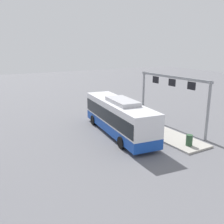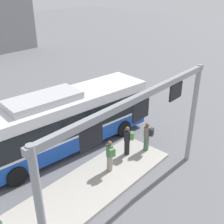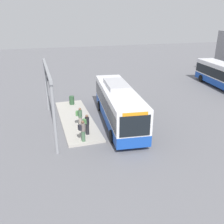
# 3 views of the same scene
# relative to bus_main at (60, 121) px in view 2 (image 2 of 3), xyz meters

# --- Properties ---
(ground_plane) EXTENTS (120.00, 120.00, 0.00)m
(ground_plane) POSITION_rel_bus_main_xyz_m (0.01, -0.00, -1.81)
(ground_plane) COLOR slate
(platform_curb) EXTENTS (10.00, 2.80, 0.16)m
(platform_curb) POSITION_rel_bus_main_xyz_m (-1.66, -3.51, -1.73)
(platform_curb) COLOR #B2ADA3
(platform_curb) RESTS_ON ground
(bus_main) EXTENTS (11.04, 3.81, 3.46)m
(bus_main) POSITION_rel_bus_main_xyz_m (0.00, 0.00, 0.00)
(bus_main) COLOR #1947AD
(bus_main) RESTS_ON ground
(person_boarding) EXTENTS (0.45, 0.59, 1.67)m
(person_boarding) POSITION_rel_bus_main_xyz_m (2.90, -3.75, -0.76)
(person_boarding) COLOR #476B4C
(person_boarding) RESTS_ON platform_curb
(person_waiting_near) EXTENTS (0.52, 0.61, 1.67)m
(person_waiting_near) POSITION_rel_bus_main_xyz_m (1.87, -3.22, -0.76)
(person_waiting_near) COLOR black
(person_waiting_near) RESTS_ON platform_curb
(person_waiting_mid) EXTENTS (0.48, 0.60, 1.67)m
(person_waiting_mid) POSITION_rel_bus_main_xyz_m (0.21, -3.46, -0.76)
(person_waiting_mid) COLOR gray
(person_waiting_mid) RESTS_ON platform_curb
(platform_sign_gantry) EXTENTS (9.36, 0.24, 5.20)m
(platform_sign_gantry) POSITION_rel_bus_main_xyz_m (-0.67, -5.74, 1.95)
(platform_sign_gantry) COLOR gray
(platform_sign_gantry) RESTS_ON ground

